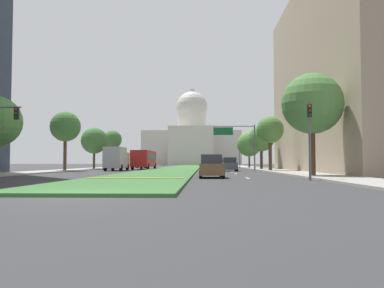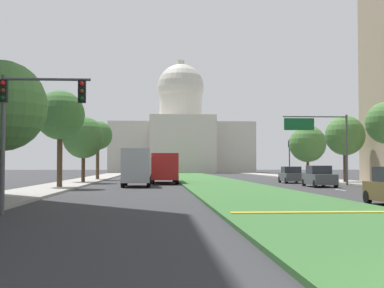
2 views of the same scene
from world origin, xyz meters
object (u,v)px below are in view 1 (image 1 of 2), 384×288
object	(u,v)px
sedan_midblock	(230,165)
city_bus	(144,158)
overhead_guide_sign	(238,138)
box_truck_delivery	(116,158)
street_tree_right_far	(261,139)
sedan_far_horizon	(141,164)
capitol_building	(192,141)
street_tree_right_distant	(249,144)
traffic_light_near_right	(310,130)
street_tree_right_near	(312,104)
sedan_lead_stopped	(211,167)
sedan_distant	(226,164)
street_tree_left_distant	(112,140)
street_tree_left_mid	(65,127)
street_tree_left_far	(94,141)
traffic_light_far_right	(240,151)
street_tree_right_mid	(270,130)

from	to	relation	value
sedan_midblock	city_bus	distance (m)	16.52
overhead_guide_sign	box_truck_delivery	bearing A→B (deg)	-171.58
street_tree_right_far	sedan_far_horizon	size ratio (longest dim) A/B	1.55
capitol_building	street_tree_right_distant	bearing A→B (deg)	-79.01
traffic_light_near_right	box_truck_delivery	bearing A→B (deg)	124.92
city_bus	street_tree_right_near	bearing A→B (deg)	-58.49
sedan_lead_stopped	sedan_distant	xyz separation A→B (m)	(2.89, 31.55, -0.03)
capitol_building	sedan_distant	size ratio (longest dim) A/B	7.83
street_tree_left_distant	sedan_distant	xyz separation A→B (m)	(21.01, -12.05, -4.63)
street_tree_left_mid	box_truck_delivery	world-z (taller)	street_tree_left_mid
street_tree_left_mid	street_tree_left_distant	xyz separation A→B (m)	(0.35, 24.18, -0.29)
sedan_distant	sedan_far_horizon	xyz separation A→B (m)	(-15.87, 14.73, -0.01)
sedan_midblock	sedan_distant	bearing A→B (deg)	89.45
traffic_light_near_right	street_tree_left_far	distance (m)	44.00
capitol_building	sedan_distant	bearing A→B (deg)	-84.20
capitol_building	city_bus	world-z (taller)	capitol_building
traffic_light_near_right	street_tree_left_distant	world-z (taller)	street_tree_left_distant
sedan_far_horizon	sedan_distant	bearing A→B (deg)	-42.87
street_tree_left_mid	box_truck_delivery	distance (m)	7.98
capitol_building	box_truck_delivery	distance (m)	87.51
overhead_guide_sign	sedan_lead_stopped	xyz separation A→B (m)	(-4.33, -25.55, -3.84)
traffic_light_far_right	street_tree_left_far	distance (m)	28.76
traffic_light_near_right	sedan_distant	size ratio (longest dim) A/B	1.19
street_tree_right_far	sedan_far_horizon	distance (m)	26.58
capitol_building	street_tree_right_mid	xyz separation A→B (m)	(12.86, -90.50, -3.65)
sedan_lead_stopped	street_tree_right_near	bearing A→B (deg)	11.96
sedan_lead_stopped	traffic_light_near_right	bearing A→B (deg)	-33.27
capitol_building	overhead_guide_sign	xyz separation A→B (m)	(9.40, -84.38, -4.20)
box_truck_delivery	capitol_building	bearing A→B (deg)	85.04
street_tree_left_mid	sedan_distant	size ratio (longest dim) A/B	1.76
overhead_guide_sign	city_bus	world-z (taller)	overhead_guide_sign
street_tree_left_mid	city_bus	size ratio (longest dim) A/B	0.70
traffic_light_far_right	sedan_lead_stopped	size ratio (longest dim) A/B	1.22
street_tree_right_near	street_tree_right_distant	bearing A→B (deg)	90.55
capitol_building	traffic_light_near_right	world-z (taller)	capitol_building
street_tree_right_near	sedan_far_horizon	xyz separation A→B (m)	(-21.24, 44.53, -5.16)
street_tree_right_near	sedan_midblock	size ratio (longest dim) A/B	1.88
capitol_building	street_tree_right_far	world-z (taller)	capitol_building
sedan_distant	sedan_midblock	bearing A→B (deg)	-90.55
traffic_light_near_right	overhead_guide_sign	xyz separation A→B (m)	(-2.09, 29.76, 1.36)
city_bus	street_tree_left_distant	bearing A→B (deg)	124.02
traffic_light_far_right	sedan_far_horizon	size ratio (longest dim) A/B	1.16
city_bus	sedan_distant	bearing A→B (deg)	-1.04
street_tree_right_mid	sedan_lead_stopped	world-z (taller)	street_tree_right_mid
street_tree_left_mid	street_tree_right_mid	size ratio (longest dim) A/B	1.10
traffic_light_near_right	street_tree_left_mid	world-z (taller)	street_tree_left_mid
street_tree_right_distant	city_bus	distance (m)	21.53
sedan_distant	traffic_light_near_right	bearing A→B (deg)	-84.37
sedan_lead_stopped	street_tree_left_distant	bearing A→B (deg)	112.57
street_tree_right_far	sedan_lead_stopped	distance (m)	32.30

